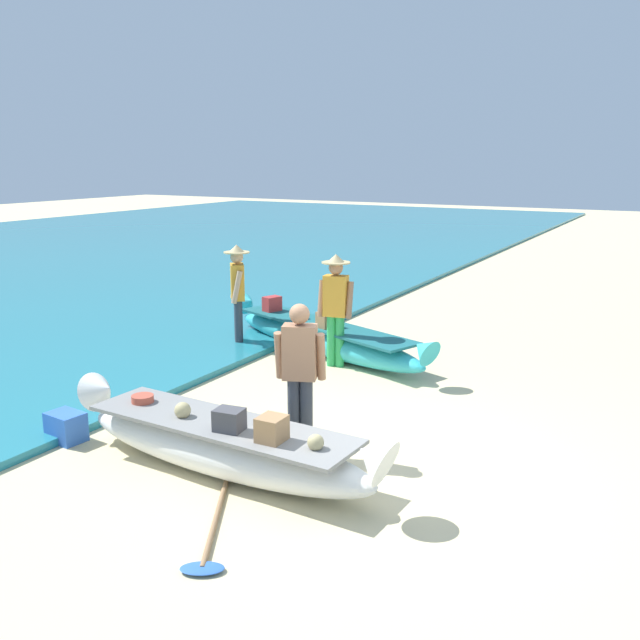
{
  "coord_description": "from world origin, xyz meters",
  "views": [
    {
      "loc": [
        2.88,
        -6.18,
        3.22
      ],
      "look_at": [
        -1.92,
        2.45,
        0.9
      ],
      "focal_mm": 39.18,
      "sensor_mm": 36.0,
      "label": 1
    }
  ],
  "objects_px": {
    "boat_cyan_midground": "(323,337)",
    "paddle": "(211,536)",
    "boat_white_foreground": "(222,444)",
    "person_vendor_hatted": "(336,302)",
    "person_tourist_customer": "(300,370)",
    "person_vendor_assistant": "(237,288)",
    "cooler_box": "(66,427)"
  },
  "relations": [
    {
      "from": "boat_cyan_midground",
      "to": "paddle",
      "type": "bearing_deg",
      "value": -70.52
    },
    {
      "from": "boat_white_foreground",
      "to": "person_vendor_hatted",
      "type": "distance_m",
      "value": 4.06
    },
    {
      "from": "person_tourist_customer",
      "to": "paddle",
      "type": "distance_m",
      "value": 2.14
    },
    {
      "from": "person_vendor_assistant",
      "to": "paddle",
      "type": "relative_size",
      "value": 1.17
    },
    {
      "from": "person_vendor_hatted",
      "to": "person_vendor_assistant",
      "type": "distance_m",
      "value": 2.03
    },
    {
      "from": "person_vendor_hatted",
      "to": "paddle",
      "type": "height_order",
      "value": "person_vendor_hatted"
    },
    {
      "from": "person_vendor_assistant",
      "to": "paddle",
      "type": "height_order",
      "value": "person_vendor_assistant"
    },
    {
      "from": "paddle",
      "to": "person_tourist_customer",
      "type": "bearing_deg",
      "value": 97.12
    },
    {
      "from": "boat_white_foreground",
      "to": "boat_cyan_midground",
      "type": "relative_size",
      "value": 0.86
    },
    {
      "from": "boat_white_foreground",
      "to": "person_vendor_assistant",
      "type": "height_order",
      "value": "person_vendor_assistant"
    },
    {
      "from": "boat_white_foreground",
      "to": "person_tourist_customer",
      "type": "height_order",
      "value": "person_tourist_customer"
    },
    {
      "from": "boat_white_foreground",
      "to": "cooler_box",
      "type": "height_order",
      "value": "boat_white_foreground"
    },
    {
      "from": "boat_cyan_midground",
      "to": "person_vendor_assistant",
      "type": "bearing_deg",
      "value": -168.63
    },
    {
      "from": "cooler_box",
      "to": "paddle",
      "type": "xyz_separation_m",
      "value": [
        2.79,
        -0.9,
        -0.14
      ]
    },
    {
      "from": "boat_white_foreground",
      "to": "person_vendor_assistant",
      "type": "bearing_deg",
      "value": 123.55
    },
    {
      "from": "person_tourist_customer",
      "to": "paddle",
      "type": "bearing_deg",
      "value": -82.88
    },
    {
      "from": "person_vendor_assistant",
      "to": "paddle",
      "type": "xyz_separation_m",
      "value": [
        3.46,
        -5.26,
        -0.99
      ]
    },
    {
      "from": "person_vendor_assistant",
      "to": "paddle",
      "type": "distance_m",
      "value": 6.38
    },
    {
      "from": "boat_white_foreground",
      "to": "boat_cyan_midground",
      "type": "height_order",
      "value": "boat_white_foreground"
    },
    {
      "from": "boat_white_foreground",
      "to": "boat_cyan_midground",
      "type": "xyz_separation_m",
      "value": [
        -1.26,
        4.45,
        -0.03
      ]
    },
    {
      "from": "boat_white_foreground",
      "to": "cooler_box",
      "type": "distance_m",
      "value": 2.09
    },
    {
      "from": "person_vendor_assistant",
      "to": "person_vendor_hatted",
      "type": "bearing_deg",
      "value": -6.34
    },
    {
      "from": "boat_cyan_midground",
      "to": "person_tourist_customer",
      "type": "relative_size",
      "value": 2.71
    },
    {
      "from": "person_vendor_assistant",
      "to": "cooler_box",
      "type": "bearing_deg",
      "value": -81.21
    },
    {
      "from": "boat_white_foreground",
      "to": "cooler_box",
      "type": "xyz_separation_m",
      "value": [
        -2.08,
        -0.21,
        -0.14
      ]
    },
    {
      "from": "boat_cyan_midground",
      "to": "cooler_box",
      "type": "xyz_separation_m",
      "value": [
        -0.82,
        -4.66,
        -0.11
      ]
    },
    {
      "from": "boat_white_foreground",
      "to": "person_vendor_assistant",
      "type": "distance_m",
      "value": 5.03
    },
    {
      "from": "boat_white_foreground",
      "to": "person_tourist_customer",
      "type": "xyz_separation_m",
      "value": [
        0.47,
        0.8,
        0.65
      ]
    },
    {
      "from": "person_vendor_hatted",
      "to": "paddle",
      "type": "bearing_deg",
      "value": -73.96
    },
    {
      "from": "boat_white_foreground",
      "to": "person_vendor_hatted",
      "type": "height_order",
      "value": "person_vendor_hatted"
    },
    {
      "from": "person_vendor_hatted",
      "to": "cooler_box",
      "type": "distance_m",
      "value": 4.43
    },
    {
      "from": "person_tourist_customer",
      "to": "person_vendor_assistant",
      "type": "distance_m",
      "value": 4.65
    }
  ]
}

